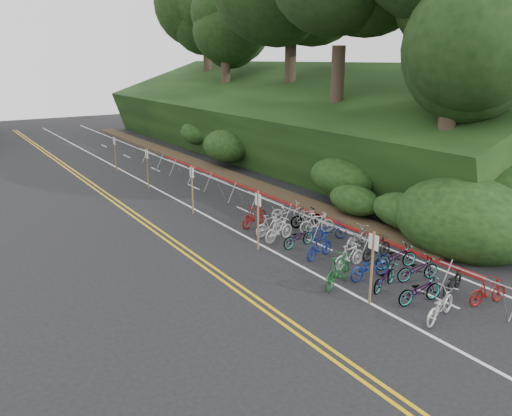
# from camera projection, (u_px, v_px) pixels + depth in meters

# --- Properties ---
(ground) EXTENTS (120.00, 120.00, 0.00)m
(ground) POSITION_uv_depth(u_px,v_px,m) (327.00, 300.00, 16.43)
(ground) COLOR black
(ground) RESTS_ON ground
(road_markings) EXTENTS (7.47, 80.00, 0.01)m
(road_markings) POSITION_uv_depth(u_px,v_px,m) (202.00, 218.00, 24.83)
(road_markings) COLOR gold
(road_markings) RESTS_ON ground
(red_curb) EXTENTS (0.25, 28.00, 0.10)m
(red_curb) POSITION_uv_depth(u_px,v_px,m) (264.00, 194.00, 29.01)
(red_curb) COLOR maroon
(red_curb) RESTS_ON ground
(embankment) EXTENTS (14.30, 48.14, 9.11)m
(embankment) POSITION_uv_depth(u_px,v_px,m) (291.00, 128.00, 37.74)
(embankment) COLOR black
(embankment) RESTS_ON ground
(tree_cluster) EXTENTS (31.81, 53.51, 17.24)m
(tree_cluster) POSITION_uv_depth(u_px,v_px,m) (233.00, 13.00, 36.08)
(tree_cluster) COLOR #2D2319
(tree_cluster) RESTS_ON ground
(bike_rack_front) EXTENTS (1.11, 2.65, 1.11)m
(bike_rack_front) POSITION_uv_depth(u_px,v_px,m) (475.00, 284.00, 15.74)
(bike_rack_front) COLOR gray
(bike_rack_front) RESTS_ON ground
(bike_racks_rest) EXTENTS (1.14, 23.00, 1.17)m
(bike_racks_rest) POSITION_uv_depth(u_px,v_px,m) (215.00, 183.00, 28.16)
(bike_racks_rest) COLOR gray
(bike_racks_rest) RESTS_ON ground
(signpost_near) EXTENTS (0.08, 0.40, 2.48)m
(signpost_near) POSITION_uv_depth(u_px,v_px,m) (372.00, 263.00, 15.74)
(signpost_near) COLOR brown
(signpost_near) RESTS_ON ground
(signposts_rest) EXTENTS (0.08, 18.40, 2.50)m
(signposts_rest) POSITION_uv_depth(u_px,v_px,m) (168.00, 175.00, 27.52)
(signposts_rest) COLOR brown
(signposts_rest) RESTS_ON ground
(bike_front) EXTENTS (1.21, 1.98, 1.15)m
(bike_front) POSITION_uv_depth(u_px,v_px,m) (338.00, 270.00, 17.28)
(bike_front) COLOR #144C1E
(bike_front) RESTS_ON ground
(bike_valet) EXTENTS (3.31, 12.35, 1.08)m
(bike_valet) POSITION_uv_depth(u_px,v_px,m) (348.00, 247.00, 19.70)
(bike_valet) COLOR beige
(bike_valet) RESTS_ON ground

